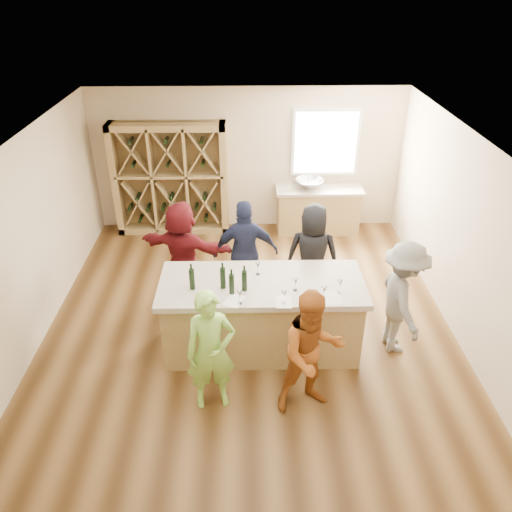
{
  "coord_description": "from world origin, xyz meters",
  "views": [
    {
      "loc": [
        -0.02,
        -5.86,
        4.7
      ],
      "look_at": [
        0.1,
        0.2,
        1.15
      ],
      "focal_mm": 35.0,
      "sensor_mm": 36.0,
      "label": 1
    }
  ],
  "objects_px": {
    "wine_bottle_c": "(223,278)",
    "person_far_right": "(312,255)",
    "person_server": "(402,298)",
    "wine_bottle_d": "(232,284)",
    "wine_bottle_e": "(244,281)",
    "sink": "(309,184)",
    "person_near_right": "(312,353)",
    "tasting_counter_base": "(262,317)",
    "wine_bottle_a": "(192,279)",
    "person_far_left": "(183,251)",
    "wine_rack": "(171,179)",
    "person_far_mid": "(246,253)",
    "person_near_left": "(211,351)"
  },
  "relations": [
    {
      "from": "wine_bottle_c",
      "to": "person_far_right",
      "type": "bearing_deg",
      "value": 43.33
    },
    {
      "from": "person_server",
      "to": "person_far_right",
      "type": "xyz_separation_m",
      "value": [
        -1.06,
        1.17,
        0.0
      ]
    },
    {
      "from": "wine_bottle_d",
      "to": "wine_bottle_e",
      "type": "xyz_separation_m",
      "value": [
        0.16,
        0.07,
        0.0
      ]
    },
    {
      "from": "sink",
      "to": "person_near_right",
      "type": "xyz_separation_m",
      "value": [
        -0.48,
        -4.66,
        -0.19
      ]
    },
    {
      "from": "tasting_counter_base",
      "to": "wine_bottle_a",
      "type": "relative_size",
      "value": 8.97
    },
    {
      "from": "person_near_right",
      "to": "person_far_left",
      "type": "relative_size",
      "value": 0.99
    },
    {
      "from": "person_far_right",
      "to": "wine_rack",
      "type": "bearing_deg",
      "value": -37.06
    },
    {
      "from": "person_far_mid",
      "to": "person_far_left",
      "type": "bearing_deg",
      "value": -9.15
    },
    {
      "from": "wine_bottle_d",
      "to": "person_far_mid",
      "type": "bearing_deg",
      "value": 82.98
    },
    {
      "from": "sink",
      "to": "person_near_right",
      "type": "distance_m",
      "value": 4.69
    },
    {
      "from": "tasting_counter_base",
      "to": "person_far_left",
      "type": "bearing_deg",
      "value": 132.94
    },
    {
      "from": "tasting_counter_base",
      "to": "wine_bottle_d",
      "type": "relative_size",
      "value": 9.4
    },
    {
      "from": "wine_rack",
      "to": "wine_bottle_c",
      "type": "xyz_separation_m",
      "value": [
        1.16,
        -3.76,
        0.13
      ]
    },
    {
      "from": "wine_bottle_e",
      "to": "person_near_left",
      "type": "bearing_deg",
      "value": -114.7
    },
    {
      "from": "wine_bottle_c",
      "to": "person_server",
      "type": "xyz_separation_m",
      "value": [
        2.39,
        0.07,
        -0.4
      ]
    },
    {
      "from": "wine_rack",
      "to": "sink",
      "type": "relative_size",
      "value": 4.06
    },
    {
      "from": "wine_bottle_e",
      "to": "person_server",
      "type": "distance_m",
      "value": 2.15
    },
    {
      "from": "wine_bottle_e",
      "to": "wine_bottle_c",
      "type": "bearing_deg",
      "value": 167.81
    },
    {
      "from": "tasting_counter_base",
      "to": "person_server",
      "type": "distance_m",
      "value": 1.91
    },
    {
      "from": "person_near_right",
      "to": "person_far_mid",
      "type": "distance_m",
      "value": 2.4
    },
    {
      "from": "tasting_counter_base",
      "to": "person_near_right",
      "type": "bearing_deg",
      "value": -63.37
    },
    {
      "from": "wine_rack",
      "to": "tasting_counter_base",
      "type": "distance_m",
      "value": 4.05
    },
    {
      "from": "person_server",
      "to": "wine_bottle_a",
      "type": "bearing_deg",
      "value": 87.85
    },
    {
      "from": "wine_bottle_d",
      "to": "person_near_left",
      "type": "xyz_separation_m",
      "value": [
        -0.23,
        -0.79,
        -0.41
      ]
    },
    {
      "from": "wine_bottle_a",
      "to": "person_near_left",
      "type": "distance_m",
      "value": 1.03
    },
    {
      "from": "sink",
      "to": "person_far_left",
      "type": "distance_m",
      "value": 3.2
    },
    {
      "from": "sink",
      "to": "tasting_counter_base",
      "type": "bearing_deg",
      "value": -106.14
    },
    {
      "from": "wine_bottle_c",
      "to": "person_far_mid",
      "type": "relative_size",
      "value": 0.17
    },
    {
      "from": "person_server",
      "to": "person_far_right",
      "type": "bearing_deg",
      "value": 38.24
    },
    {
      "from": "sink",
      "to": "wine_rack",
      "type": "bearing_deg",
      "value": 178.51
    },
    {
      "from": "wine_rack",
      "to": "person_server",
      "type": "relative_size",
      "value": 1.33
    },
    {
      "from": "wine_bottle_c",
      "to": "person_near_right",
      "type": "distance_m",
      "value": 1.5
    },
    {
      "from": "wine_bottle_a",
      "to": "person_near_left",
      "type": "height_order",
      "value": "person_near_left"
    },
    {
      "from": "wine_bottle_d",
      "to": "person_near_left",
      "type": "bearing_deg",
      "value": -106.57
    },
    {
      "from": "wine_rack",
      "to": "wine_bottle_c",
      "type": "height_order",
      "value": "wine_rack"
    },
    {
      "from": "tasting_counter_base",
      "to": "person_near_left",
      "type": "bearing_deg",
      "value": -121.11
    },
    {
      "from": "sink",
      "to": "wine_bottle_e",
      "type": "height_order",
      "value": "wine_bottle_e"
    },
    {
      "from": "tasting_counter_base",
      "to": "person_far_right",
      "type": "xyz_separation_m",
      "value": [
        0.81,
        1.13,
        0.33
      ]
    },
    {
      "from": "sink",
      "to": "person_near_left",
      "type": "relative_size",
      "value": 0.34
    },
    {
      "from": "wine_rack",
      "to": "wine_bottle_a",
      "type": "xyz_separation_m",
      "value": [
        0.77,
        -3.77,
        0.12
      ]
    },
    {
      "from": "wine_bottle_e",
      "to": "person_near_right",
      "type": "xyz_separation_m",
      "value": [
        0.78,
        -0.92,
        -0.4
      ]
    },
    {
      "from": "person_near_right",
      "to": "person_far_right",
      "type": "xyz_separation_m",
      "value": [
        0.27,
        2.22,
        0.01
      ]
    },
    {
      "from": "person_near_left",
      "to": "person_far_mid",
      "type": "relative_size",
      "value": 0.94
    },
    {
      "from": "wine_bottle_e",
      "to": "person_near_left",
      "type": "relative_size",
      "value": 0.18
    },
    {
      "from": "wine_rack",
      "to": "person_far_right",
      "type": "height_order",
      "value": "wine_rack"
    },
    {
      "from": "wine_bottle_c",
      "to": "person_server",
      "type": "height_order",
      "value": "person_server"
    },
    {
      "from": "tasting_counter_base",
      "to": "person_far_mid",
      "type": "bearing_deg",
      "value": 100.32
    },
    {
      "from": "sink",
      "to": "tasting_counter_base",
      "type": "distance_m",
      "value": 3.75
    },
    {
      "from": "person_server",
      "to": "person_far_left",
      "type": "distance_m",
      "value": 3.35
    },
    {
      "from": "tasting_counter_base",
      "to": "wine_bottle_c",
      "type": "relative_size",
      "value": 8.85
    }
  ]
}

